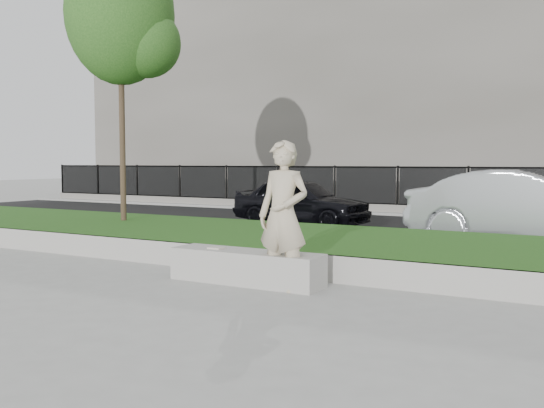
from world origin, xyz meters
The scene contains 13 objects.
ground centered at (0.00, 0.00, 0.00)m, with size 90.00×90.00×0.00m, color gray.
grass_bank centered at (0.00, 3.00, 0.20)m, with size 34.00×4.00×0.40m, color #0E3A0F.
grass_kerb centered at (0.00, 1.04, 0.20)m, with size 34.00×0.08×0.40m, color #98958E.
street centered at (0.00, 8.50, 0.02)m, with size 34.00×7.00×0.04m, color black.
far_pavement centered at (0.00, 13.00, 0.06)m, with size 34.00×3.00×0.12m, color gray.
iron_fence centered at (0.00, 12.00, 0.54)m, with size 32.00×0.30×1.50m.
building_facade centered at (0.00, 20.00, 5.00)m, with size 34.00×10.00×10.00m, color #5B5750.
stone_bench centered at (0.89, 0.40, 0.24)m, with size 2.30×0.57×0.47m, color #98958E.
man centered at (1.57, 0.25, 1.02)m, with size 0.74×0.49×2.03m, color #C6B798.
book centered at (0.41, 0.34, 0.48)m, with size 0.22×0.16×0.02m, color beige.
young_tree centered at (-4.26, 3.52, 4.95)m, with size 2.55×2.44×6.25m.
car_dark centered at (-1.82, 7.52, 0.68)m, with size 1.51×3.75×1.28m, color black.
car_silver centered at (3.78, 6.69, 0.80)m, with size 1.62×4.64×1.53m, color #9A9DA2.
Camera 1 is at (5.44, -6.91, 1.74)m, focal length 40.00 mm.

